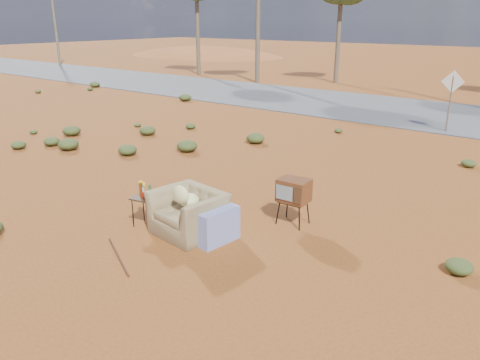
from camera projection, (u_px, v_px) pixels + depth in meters
The scene contains 10 objects.
ground at pixel (180, 236), 8.82m from camera, with size 140.00×140.00×0.00m, color brown.
highway at pixel (429, 114), 19.99m from camera, with size 140.00×7.00×0.04m, color #565659.
dirt_mound at pixel (205, 56), 51.59m from camera, with size 26.00×18.00×2.00m, color #A05026.
armchair at pixel (193, 209), 8.75m from camera, with size 1.58×0.97×1.11m.
tv_unit at pixel (294, 191), 9.14m from camera, with size 0.61×0.50×0.94m.
side_table at pixel (144, 195), 9.12m from camera, with size 0.51×0.51×0.87m.
rusty_bar at pixel (118, 256), 8.05m from camera, with size 0.04×0.04×1.47m, color #532816.
road_sign at pixel (452, 90), 16.40m from camera, with size 0.78×0.06×2.19m.
utility_pole_west at pixel (54, 15), 39.10m from camera, with size 1.40×0.20×8.00m.
scrub_patch at pixel (275, 166), 12.54m from camera, with size 17.49×8.07×0.33m.
Camera 1 is at (5.81, -5.60, 3.89)m, focal length 35.00 mm.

